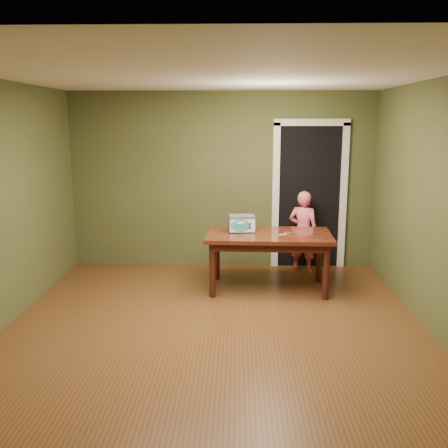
{
  "coord_description": "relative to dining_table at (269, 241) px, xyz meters",
  "views": [
    {
      "loc": [
        0.23,
        -4.89,
        2.17
      ],
      "look_at": [
        0.07,
        1.0,
        0.95
      ],
      "focal_mm": 40.0,
      "sensor_mm": 36.0,
      "label": 1
    }
  ],
  "objects": [
    {
      "name": "spatula",
      "position": [
        0.2,
        -0.06,
        0.1
      ],
      "size": [
        0.17,
        0.11,
        0.01
      ],
      "primitive_type": "cube",
      "rotation": [
        0.0,
        0.0,
        0.49
      ],
      "color": "#D6BC5D",
      "rests_on": "dining_table"
    },
    {
      "name": "room_shell",
      "position": [
        -0.64,
        -1.39,
        1.06
      ],
      "size": [
        4.52,
        5.02,
        2.61
      ],
      "color": "#48502B",
      "rests_on": "ground"
    },
    {
      "name": "doorway",
      "position": [
        0.66,
        1.4,
        0.41
      ],
      "size": [
        1.1,
        0.66,
        2.25
      ],
      "color": "black",
      "rests_on": "ground"
    },
    {
      "name": "child",
      "position": [
        0.55,
        0.81,
        -0.05
      ],
      "size": [
        0.51,
        0.44,
        1.19
      ],
      "primitive_type": "imported",
      "rotation": [
        0.0,
        0.0,
        2.71
      ],
      "color": "#EC616D",
      "rests_on": "floor"
    },
    {
      "name": "toy_oven",
      "position": [
        -0.35,
        0.1,
        0.22
      ],
      "size": [
        0.37,
        0.27,
        0.22
      ],
      "rotation": [
        0.0,
        0.0,
        0.09
      ],
      "color": "#4C4F54",
      "rests_on": "dining_table"
    },
    {
      "name": "baking_pan",
      "position": [
        0.25,
        -0.03,
        0.11
      ],
      "size": [
        0.1,
        0.1,
        0.02
      ],
      "color": "silver",
      "rests_on": "dining_table"
    },
    {
      "name": "floor",
      "position": [
        -0.64,
        -1.39,
        -0.65
      ],
      "size": [
        5.0,
        5.0,
        0.0
      ],
      "primitive_type": "plane",
      "color": "brown",
      "rests_on": "ground"
    },
    {
      "name": "dining_table",
      "position": [
        0.0,
        0.0,
        0.0
      ],
      "size": [
        1.63,
        0.96,
        0.75
      ],
      "rotation": [
        0.0,
        0.0,
        -0.04
      ],
      "color": "black",
      "rests_on": "floor"
    }
  ]
}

